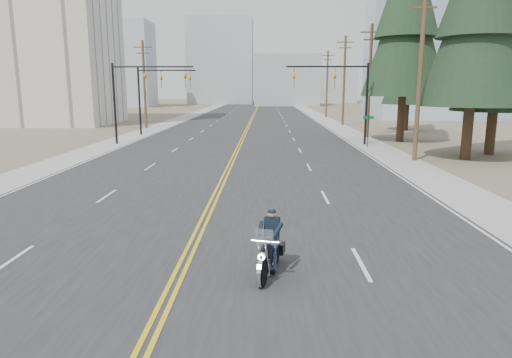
{
  "coord_description": "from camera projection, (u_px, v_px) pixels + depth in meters",
  "views": [
    {
      "loc": [
        2.3,
        -8.19,
        4.89
      ],
      "look_at": [
        1.94,
        8.27,
        1.6
      ],
      "focal_mm": 32.0,
      "sensor_mm": 36.0,
      "label": 1
    }
  ],
  "objects": [
    {
      "name": "utility_pole_d",
      "position": [
        344.0,
        80.0,
        59.56
      ],
      "size": [
        2.2,
        0.3,
        11.5
      ],
      "color": "brown",
      "rests_on": "ground"
    },
    {
      "name": "utility_pole_b",
      "position": [
        420.0,
        71.0,
        30.14
      ],
      "size": [
        2.2,
        0.3,
        11.5
      ],
      "color": "brown",
      "rests_on": "ground"
    },
    {
      "name": "haze_bldg_a",
      "position": [
        125.0,
        65.0,
        120.38
      ],
      "size": [
        14.0,
        12.0,
        22.0
      ],
      "primitive_type": "cube",
      "color": "#B7BCC6",
      "rests_on": "ground"
    },
    {
      "name": "traffic_mast_right",
      "position": [
        344.0,
        88.0,
        39.25
      ],
      "size": [
        7.1,
        0.26,
        7.0
      ],
      "color": "black",
      "rests_on": "ground"
    },
    {
      "name": "conifer_tall",
      "position": [
        408.0,
        6.0,
        40.28
      ],
      "size": [
        7.53,
        7.53,
        20.92
      ],
      "rotation": [
        0.0,
        0.0,
        -0.42
      ],
      "color": "#382619",
      "rests_on": "ground"
    },
    {
      "name": "street_sign",
      "position": [
        368.0,
        126.0,
        37.86
      ],
      "size": [
        0.9,
        0.06,
        2.62
      ],
      "color": "black",
      "rests_on": "ground"
    },
    {
      "name": "utility_pole_e",
      "position": [
        327.0,
        83.0,
        76.27
      ],
      "size": [
        2.2,
        0.3,
        11.0
      ],
      "color": "brown",
      "rests_on": "ground"
    },
    {
      "name": "ground_plane",
      "position": [
        149.0,
        339.0,
        9.04
      ],
      "size": [
        400.0,
        400.0,
        0.0
      ],
      "primitive_type": "plane",
      "color": "#776D56",
      "rests_on": "ground"
    },
    {
      "name": "conifer_far",
      "position": [
        410.0,
        53.0,
        52.07
      ],
      "size": [
        5.72,
        5.72,
        15.31
      ],
      "rotation": [
        0.0,
        0.0,
        0.23
      ],
      "color": "#382619",
      "rests_on": "ground"
    },
    {
      "name": "haze_bldg_d",
      "position": [
        221.0,
        62.0,
        144.0
      ],
      "size": [
        20.0,
        15.0,
        26.0
      ],
      "primitive_type": "cube",
      "color": "#ADB2B7",
      "rests_on": "ground"
    },
    {
      "name": "road",
      "position": [
        253.0,
        117.0,
        77.66
      ],
      "size": [
        20.0,
        200.0,
        0.01
      ],
      "primitive_type": "cube",
      "color": "#303033",
      "rests_on": "ground"
    },
    {
      "name": "conifer_mid",
      "position": [
        502.0,
        25.0,
        32.35
      ],
      "size": [
        6.07,
        6.07,
        16.18
      ],
      "rotation": [
        0.0,
        0.0,
        -0.33
      ],
      "color": "#382619",
      "rests_on": "ground"
    },
    {
      "name": "conifer_near",
      "position": [
        479.0,
        0.0,
        29.83
      ],
      "size": [
        6.95,
        6.95,
        18.41
      ],
      "rotation": [
        0.0,
        0.0,
        0.39
      ],
      "color": "#382619",
      "rests_on": "ground"
    },
    {
      "name": "haze_bldg_e",
      "position": [
        333.0,
        85.0,
        154.38
      ],
      "size": [
        14.0,
        14.0,
        12.0
      ],
      "primitive_type": "cube",
      "color": "#B7BCC6",
      "rests_on": "ground"
    },
    {
      "name": "sidewalk_left",
      "position": [
        185.0,
        117.0,
        77.91
      ],
      "size": [
        3.0,
        200.0,
        0.01
      ],
      "primitive_type": "cube",
      "color": "#A5A5A0",
      "rests_on": "ground"
    },
    {
      "name": "haze_bldg_c",
      "position": [
        416.0,
        71.0,
        114.25
      ],
      "size": [
        16.0,
        12.0,
        18.0
      ],
      "primitive_type": "cube",
      "color": "#B7BCC6",
      "rests_on": "ground"
    },
    {
      "name": "haze_bldg_f",
      "position": [
        91.0,
        77.0,
        136.0
      ],
      "size": [
        12.0,
        12.0,
        16.0
      ],
      "primitive_type": "cube",
      "color": "#ADB2B7",
      "rests_on": "ground"
    },
    {
      "name": "motorcyclist",
      "position": [
        269.0,
        244.0,
        12.03
      ],
      "size": [
        1.42,
        2.36,
        1.72
      ],
      "primitive_type": null,
      "rotation": [
        0.0,
        0.0,
        2.92
      ],
      "color": "black",
      "rests_on": "ground"
    },
    {
      "name": "utility_pole_left",
      "position": [
        144.0,
        83.0,
        55.29
      ],
      "size": [
        2.2,
        0.3,
        10.5
      ],
      "color": "brown",
      "rests_on": "ground"
    },
    {
      "name": "glass_building",
      "position": [
        447.0,
        56.0,
        75.02
      ],
      "size": [
        24.0,
        16.0,
        20.0
      ],
      "primitive_type": "cube",
      "color": "#9EB5CC",
      "rests_on": "ground"
    },
    {
      "name": "utility_pole_c",
      "position": [
        370.0,
        79.0,
        44.9
      ],
      "size": [
        2.2,
        0.3,
        11.0
      ],
      "color": "brown",
      "rests_on": "ground"
    },
    {
      "name": "traffic_mast_left",
      "position": [
        137.0,
        88.0,
        39.64
      ],
      "size": [
        7.1,
        0.26,
        7.0
      ],
      "color": "black",
      "rests_on": "ground"
    },
    {
      "name": "apartment_block",
      "position": [
        39.0,
        11.0,
        60.62
      ],
      "size": [
        18.0,
        14.0,
        30.0
      ],
      "primitive_type": "cube",
      "color": "silver",
      "rests_on": "ground"
    },
    {
      "name": "haze_bldg_b",
      "position": [
        286.0,
        81.0,
        130.04
      ],
      "size": [
        18.0,
        14.0,
        14.0
      ],
      "primitive_type": "cube",
      "color": "#ADB2B7",
      "rests_on": "ground"
    },
    {
      "name": "sidewalk_right",
      "position": [
        320.0,
        117.0,
        77.42
      ],
      "size": [
        3.0,
        200.0,
        0.01
      ],
      "primitive_type": "cube",
      "color": "#A5A5A0",
      "rests_on": "ground"
    },
    {
      "name": "traffic_mast_far",
      "position": [
        155.0,
        88.0,
        47.5
      ],
      "size": [
        6.1,
        0.26,
        7.0
      ],
      "color": "black",
      "rests_on": "ground"
    }
  ]
}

